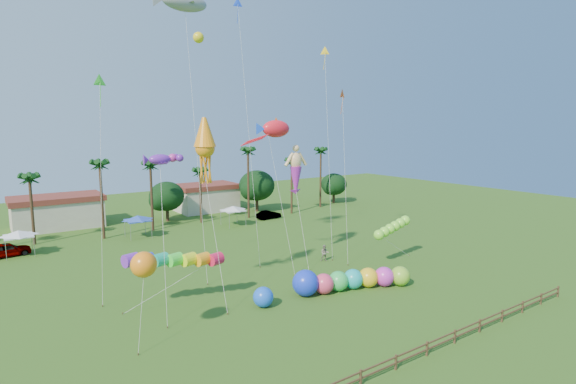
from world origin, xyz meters
TOP-DOWN VIEW (x-y plane):
  - ground at (0.00, 0.00)m, footprint 160.00×160.00m
  - tree_line at (3.57, 44.00)m, footprint 69.46×8.91m
  - buildings_row at (-3.09, 50.00)m, footprint 35.00×7.00m
  - tent_row at (-6.00, 36.33)m, footprint 31.00×4.00m
  - fence at (0.00, -6.00)m, footprint 36.12×0.12m
  - car_a at (-21.23, 36.48)m, footprint 5.15×2.68m
  - car_b at (15.20, 37.31)m, footprint 4.21×1.62m
  - spectator_b at (7.91, 14.15)m, footprint 1.13×1.10m
  - caterpillar_inflatable at (3.83, 5.89)m, footprint 11.38×5.45m
  - blue_ball at (-4.57, 7.07)m, footprint 1.71×1.71m
  - rainbow_tube at (-9.07, 10.77)m, footprint 9.64×2.54m
  - green_worm at (11.55, 9.48)m, footprint 8.84×2.35m
  - orange_ball_kite at (-14.66, 5.93)m, footprint 2.21×2.21m
  - merman_kite at (5.40, 16.24)m, footprint 2.35×4.86m
  - fish_kite at (2.66, 16.00)m, footprint 5.04×5.77m
  - shark_kite at (-4.96, 20.84)m, footprint 6.36×7.65m
  - squid_kite at (-7.13, 12.22)m, footprint 2.14×5.96m
  - lobster_kite at (-11.21, 11.87)m, footprint 3.23×5.13m
  - delta_kite_red at (10.88, 14.96)m, footprint 2.66×4.02m
  - delta_kite_yellow at (10.46, 17.60)m, footprint 2.35×4.49m
  - delta_kite_green at (-13.86, 19.01)m, footprint 2.50×4.58m
  - delta_kite_blue at (1.03, 20.79)m, footprint 1.25×4.92m

SIDE VIEW (x-z plane):
  - ground at x=0.00m, z-range 0.00..0.00m
  - fence at x=0.00m, z-range 0.11..1.11m
  - car_b at x=15.20m, z-range 0.00..1.37m
  - car_a at x=-21.23m, z-range 0.00..1.68m
  - blue_ball at x=-4.57m, z-range 0.00..1.71m
  - spectator_b at x=7.91m, z-range 0.00..1.83m
  - caterpillar_inflatable at x=3.83m, z-range -0.19..2.18m
  - buildings_row at x=-3.09m, z-range 0.00..4.00m
  - tent_row at x=-6.00m, z-range 2.45..3.05m
  - green_worm at x=11.55m, z-range 1.38..5.49m
  - rainbow_tube at x=-9.07m, z-range 1.55..5.76m
  - tree_line at x=3.57m, z-range -1.22..9.78m
  - orange_ball_kite at x=-14.66m, z-range 2.45..9.13m
  - merman_kite at x=5.40m, z-range 3.65..16.17m
  - lobster_kite at x=-11.21m, z-range 5.86..18.83m
  - squid_kite at x=-7.13m, z-range 5.22..21.08m
  - fish_kite at x=2.66m, z-range 6.86..22.59m
  - delta_kite_red at x=10.88m, z-range 8.67..27.83m
  - delta_kite_green at x=-13.86m, z-range 8.86..28.42m
  - delta_kite_yellow at x=10.46m, z-range 10.93..34.99m
  - shark_kite at x=-4.96m, z-range 13.03..41.32m
  - delta_kite_blue at x=1.03m, z-range 13.05..41.66m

